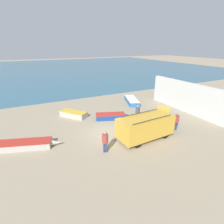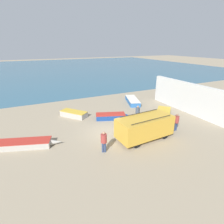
{
  "view_description": "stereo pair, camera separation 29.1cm",
  "coord_description": "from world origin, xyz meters",
  "px_view_note": "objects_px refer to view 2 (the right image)",
  "views": [
    {
      "loc": [
        -6.44,
        -13.52,
        7.81
      ],
      "look_at": [
        1.51,
        2.26,
        1.0
      ],
      "focal_mm": 28.0,
      "sensor_mm": 36.0,
      "label": 1
    },
    {
      "loc": [
        -6.18,
        -13.65,
        7.81
      ],
      "look_at": [
        1.51,
        2.26,
        1.0
      ],
      "focal_mm": 28.0,
      "sensor_mm": 36.0,
      "label": 2
    }
  ],
  "objects_px": {
    "fisherman_0": "(138,112)",
    "fishing_rowboat_2": "(73,114)",
    "fishing_rowboat_0": "(112,116)",
    "fishing_rowboat_3": "(163,114)",
    "fisherman_1": "(176,121)",
    "fishing_rowboat_4": "(132,100)",
    "fishing_rowboat_1": "(26,144)",
    "fisherman_2": "(104,140)",
    "parked_van": "(145,127)"
  },
  "relations": [
    {
      "from": "fisherman_0",
      "to": "fishing_rowboat_2",
      "type": "bearing_deg",
      "value": 42.52
    },
    {
      "from": "fishing_rowboat_0",
      "to": "fishing_rowboat_2",
      "type": "xyz_separation_m",
      "value": [
        -3.8,
        2.59,
        0.04
      ]
    },
    {
      "from": "fishing_rowboat_3",
      "to": "fisherman_1",
      "type": "relative_size",
      "value": 2.0
    },
    {
      "from": "fishing_rowboat_2",
      "to": "fishing_rowboat_4",
      "type": "distance_m",
      "value": 9.17
    },
    {
      "from": "fishing_rowboat_2",
      "to": "fisherman_0",
      "type": "height_order",
      "value": "fisherman_0"
    },
    {
      "from": "fishing_rowboat_0",
      "to": "fishing_rowboat_4",
      "type": "bearing_deg",
      "value": 57.86
    },
    {
      "from": "fishing_rowboat_3",
      "to": "fishing_rowboat_4",
      "type": "relative_size",
      "value": 0.68
    },
    {
      "from": "fishing_rowboat_0",
      "to": "fishing_rowboat_3",
      "type": "bearing_deg",
      "value": 0.78
    },
    {
      "from": "fishing_rowboat_0",
      "to": "fisherman_0",
      "type": "xyz_separation_m",
      "value": [
        2.28,
        -1.72,
        0.75
      ]
    },
    {
      "from": "fishing_rowboat_1",
      "to": "fisherman_0",
      "type": "bearing_deg",
      "value": 20.97
    },
    {
      "from": "fishing_rowboat_0",
      "to": "fisherman_2",
      "type": "distance_m",
      "value": 6.67
    },
    {
      "from": "fishing_rowboat_1",
      "to": "fisherman_1",
      "type": "relative_size",
      "value": 3.04
    },
    {
      "from": "fishing_rowboat_0",
      "to": "fisherman_0",
      "type": "height_order",
      "value": "fisherman_0"
    },
    {
      "from": "fishing_rowboat_1",
      "to": "fisherman_1",
      "type": "xyz_separation_m",
      "value": [
        13.18,
        -3.12,
        0.76
      ]
    },
    {
      "from": "fishing_rowboat_0",
      "to": "fishing_rowboat_4",
      "type": "xyz_separation_m",
      "value": [
        5.25,
        4.08,
        0.03
      ]
    },
    {
      "from": "parked_van",
      "to": "fishing_rowboat_3",
      "type": "xyz_separation_m",
      "value": [
        4.99,
        3.22,
        -0.77
      ]
    },
    {
      "from": "fishing_rowboat_2",
      "to": "fishing_rowboat_3",
      "type": "xyz_separation_m",
      "value": [
        9.51,
        -4.58,
        0.02
      ]
    },
    {
      "from": "fishing_rowboat_1",
      "to": "fishing_rowboat_3",
      "type": "xyz_separation_m",
      "value": [
        14.59,
        0.21,
        0.07
      ]
    },
    {
      "from": "fishing_rowboat_0",
      "to": "fishing_rowboat_3",
      "type": "distance_m",
      "value": 6.05
    },
    {
      "from": "fishing_rowboat_1",
      "to": "fisherman_0",
      "type": "relative_size",
      "value": 3.04
    },
    {
      "from": "fishing_rowboat_4",
      "to": "fisherman_2",
      "type": "height_order",
      "value": "fisherman_2"
    },
    {
      "from": "fishing_rowboat_4",
      "to": "fisherman_2",
      "type": "relative_size",
      "value": 2.85
    },
    {
      "from": "fisherman_1",
      "to": "fishing_rowboat_0",
      "type": "bearing_deg",
      "value": -137.26
    },
    {
      "from": "fishing_rowboat_0",
      "to": "fishing_rowboat_3",
      "type": "xyz_separation_m",
      "value": [
        5.71,
        -1.99,
        0.05
      ]
    },
    {
      "from": "parked_van",
      "to": "fisherman_2",
      "type": "height_order",
      "value": "parked_van"
    },
    {
      "from": "fisherman_0",
      "to": "fishing_rowboat_1",
      "type": "bearing_deg",
      "value": 80.34
    },
    {
      "from": "fishing_rowboat_1",
      "to": "fishing_rowboat_4",
      "type": "bearing_deg",
      "value": 42.47
    },
    {
      "from": "fishing_rowboat_2",
      "to": "fisherman_1",
      "type": "xyz_separation_m",
      "value": [
        8.1,
        -7.91,
        0.71
      ]
    },
    {
      "from": "parked_van",
      "to": "fishing_rowboat_0",
      "type": "relative_size",
      "value": 1.3
    },
    {
      "from": "fishing_rowboat_0",
      "to": "fisherman_0",
      "type": "distance_m",
      "value": 2.96
    },
    {
      "from": "parked_van",
      "to": "fishing_rowboat_1",
      "type": "bearing_deg",
      "value": 159.55
    },
    {
      "from": "fishing_rowboat_3",
      "to": "fisherman_2",
      "type": "relative_size",
      "value": 1.94
    },
    {
      "from": "fishing_rowboat_2",
      "to": "fisherman_1",
      "type": "distance_m",
      "value": 11.35
    },
    {
      "from": "fishing_rowboat_0",
      "to": "fisherman_2",
      "type": "bearing_deg",
      "value": -100.91
    },
    {
      "from": "parked_van",
      "to": "fishing_rowboat_1",
      "type": "distance_m",
      "value": 10.09
    },
    {
      "from": "fishing_rowboat_0",
      "to": "fishing_rowboat_2",
      "type": "height_order",
      "value": "fishing_rowboat_2"
    },
    {
      "from": "fishing_rowboat_2",
      "to": "fisherman_2",
      "type": "bearing_deg",
      "value": 144.28
    },
    {
      "from": "fishing_rowboat_1",
      "to": "fishing_rowboat_3",
      "type": "bearing_deg",
      "value": 19.33
    },
    {
      "from": "fishing_rowboat_1",
      "to": "fisherman_2",
      "type": "distance_m",
      "value": 6.53
    },
    {
      "from": "fishing_rowboat_3",
      "to": "fishing_rowboat_4",
      "type": "height_order",
      "value": "fishing_rowboat_3"
    },
    {
      "from": "fisherman_0",
      "to": "fisherman_2",
      "type": "bearing_deg",
      "value": 112.66
    },
    {
      "from": "fishing_rowboat_3",
      "to": "fisherman_0",
      "type": "distance_m",
      "value": 3.51
    },
    {
      "from": "fisherman_0",
      "to": "fisherman_2",
      "type": "distance_m",
      "value": 6.93
    },
    {
      "from": "fishing_rowboat_1",
      "to": "fishing_rowboat_3",
      "type": "height_order",
      "value": "fishing_rowboat_3"
    },
    {
      "from": "fishing_rowboat_0",
      "to": "fishing_rowboat_2",
      "type": "relative_size",
      "value": 1.13
    },
    {
      "from": "parked_van",
      "to": "fishing_rowboat_4",
      "type": "height_order",
      "value": "parked_van"
    },
    {
      "from": "fishing_rowboat_0",
      "to": "fisherman_2",
      "type": "relative_size",
      "value": 2.24
    },
    {
      "from": "parked_van",
      "to": "fisherman_0",
      "type": "xyz_separation_m",
      "value": [
        1.56,
        3.49,
        -0.08
      ]
    },
    {
      "from": "fishing_rowboat_4",
      "to": "fisherman_1",
      "type": "xyz_separation_m",
      "value": [
        -0.94,
        -9.4,
        0.72
      ]
    },
    {
      "from": "fishing_rowboat_2",
      "to": "fisherman_1",
      "type": "height_order",
      "value": "fisherman_1"
    }
  ]
}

